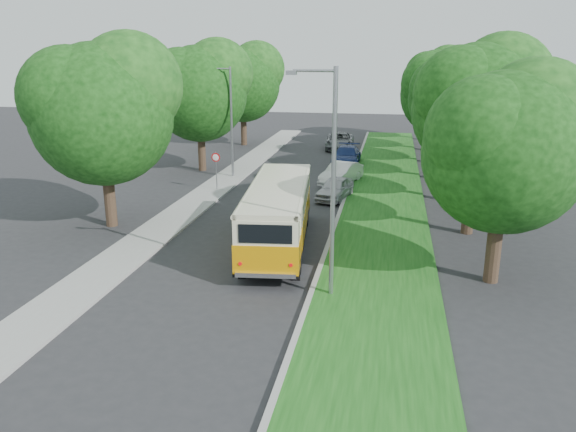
% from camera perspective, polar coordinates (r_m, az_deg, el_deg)
% --- Properties ---
extents(ground, '(120.00, 120.00, 0.00)m').
position_cam_1_polar(ground, '(23.42, -5.51, -4.84)').
color(ground, '#28282A').
rests_on(ground, ground).
extents(curb, '(0.20, 70.00, 0.15)m').
position_cam_1_polar(curb, '(27.39, 4.63, -1.47)').
color(curb, gray).
rests_on(curb, ground).
extents(grass_verge, '(4.50, 70.00, 0.13)m').
position_cam_1_polar(grass_verge, '(27.28, 9.55, -1.75)').
color(grass_verge, '#164C14').
rests_on(grass_verge, ground).
extents(sidewalk, '(2.20, 70.00, 0.12)m').
position_cam_1_polar(sidewalk, '(29.40, -11.87, -0.56)').
color(sidewalk, gray).
rests_on(sidewalk, ground).
extents(treeline, '(24.27, 41.91, 9.46)m').
position_cam_1_polar(treeline, '(39.15, 6.22, 12.58)').
color(treeline, '#332319').
rests_on(treeline, ground).
extents(lamppost_near, '(1.71, 0.16, 8.00)m').
position_cam_1_polar(lamppost_near, '(19.00, 4.36, 3.95)').
color(lamppost_near, gray).
rests_on(lamppost_near, ground).
extents(lamppost_far, '(1.71, 0.16, 7.50)m').
position_cam_1_polar(lamppost_far, '(38.77, -5.92, 9.87)').
color(lamppost_far, gray).
rests_on(lamppost_far, ground).
extents(warning_sign, '(0.56, 0.10, 2.50)m').
position_cam_1_polar(warning_sign, '(35.27, -7.33, 5.23)').
color(warning_sign, gray).
rests_on(warning_sign, ground).
extents(vintage_bus, '(3.55, 10.03, 2.91)m').
position_cam_1_polar(vintage_bus, '(24.83, -1.02, 0.03)').
color(vintage_bus, orange).
rests_on(vintage_bus, ground).
extents(car_silver, '(2.27, 4.04, 1.30)m').
position_cam_1_polar(car_silver, '(33.43, 4.79, 2.83)').
color(car_silver, '#AEAFB3').
rests_on(car_silver, ground).
extents(car_white, '(2.76, 4.51, 1.40)m').
position_cam_1_polar(car_white, '(37.30, 5.43, 4.31)').
color(car_white, silver).
rests_on(car_white, ground).
extents(car_blue, '(2.06, 4.95, 1.43)m').
position_cam_1_polar(car_blue, '(43.70, 5.96, 6.09)').
color(car_blue, navy).
rests_on(car_blue, ground).
extents(car_grey, '(2.71, 5.39, 1.46)m').
position_cam_1_polar(car_grey, '(51.01, 5.28, 7.60)').
color(car_grey, slate).
rests_on(car_grey, ground).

